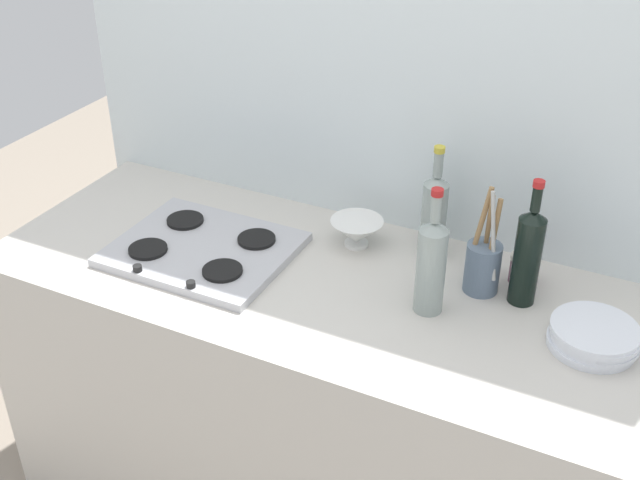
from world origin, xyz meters
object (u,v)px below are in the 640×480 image
stovetop_hob (203,249)px  utensil_crock (483,264)px  wine_bottle_mid_right (528,255)px  wine_bottle_leftmost (434,213)px  wine_bottle_mid_left (432,263)px  condiment_jar_front (522,268)px  plate_stack (594,336)px  mixing_bowl (357,232)px

stovetop_hob → utensil_crock: 0.76m
wine_bottle_mid_right → utensil_crock: (-0.10, 0.00, -0.06)m
wine_bottle_leftmost → wine_bottle_mid_left: bearing=-72.2°
wine_bottle_leftmost → condiment_jar_front: size_ratio=4.05×
wine_bottle_mid_left → utensil_crock: wine_bottle_mid_left is taller
stovetop_hob → utensil_crock: bearing=12.9°
wine_bottle_mid_left → stovetop_hob: bearing=-177.1°
wine_bottle_mid_left → wine_bottle_mid_right: (0.20, 0.13, 0.00)m
wine_bottle_mid_left → wine_bottle_mid_right: wine_bottle_mid_right is taller
wine_bottle_mid_right → condiment_jar_front: wine_bottle_mid_right is taller
plate_stack → wine_bottle_mid_right: bearing=150.6°
utensil_crock → wine_bottle_mid_right: bearing=-0.4°
condiment_jar_front → wine_bottle_leftmost: bearing=173.9°
wine_bottle_leftmost → wine_bottle_mid_right: 0.30m
wine_bottle_mid_left → wine_bottle_mid_right: bearing=34.3°
wine_bottle_leftmost → condiment_jar_front: bearing=-6.1°
wine_bottle_mid_right → utensil_crock: size_ratio=1.17×
plate_stack → wine_bottle_leftmost: wine_bottle_leftmost is taller
stovetop_hob → utensil_crock: (0.73, 0.17, 0.06)m
stovetop_hob → condiment_jar_front: (0.82, 0.25, 0.03)m
wine_bottle_leftmost → wine_bottle_mid_left: wine_bottle_mid_left is taller
plate_stack → wine_bottle_mid_right: 0.25m
plate_stack → wine_bottle_mid_left: wine_bottle_mid_left is taller
condiment_jar_front → mixing_bowl: bearing=-176.9°
plate_stack → condiment_jar_front: size_ratio=2.64×
plate_stack → wine_bottle_leftmost: bearing=154.9°
wine_bottle_mid_right → mixing_bowl: wine_bottle_mid_right is taller
wine_bottle_mid_right → wine_bottle_mid_left: bearing=-145.7°
stovetop_hob → wine_bottle_mid_left: 0.65m
wine_bottle_leftmost → utensil_crock: (0.17, -0.11, -0.05)m
plate_stack → wine_bottle_leftmost: size_ratio=0.65×
mixing_bowl → wine_bottle_mid_left: bearing=-34.7°
plate_stack → utensil_crock: (-0.30, 0.11, 0.05)m
stovetop_hob → mixing_bowl: bearing=32.2°
plate_stack → wine_bottle_mid_left: (-0.39, -0.03, 0.10)m
plate_stack → wine_bottle_mid_right: size_ratio=0.62×
stovetop_hob → wine_bottle_mid_left: size_ratio=1.42×
stovetop_hob → wine_bottle_leftmost: (0.56, 0.28, 0.11)m
stovetop_hob → wine_bottle_mid_left: bearing=2.9°
wine_bottle_leftmost → plate_stack: bearing=-25.1°
wine_bottle_mid_right → utensil_crock: wine_bottle_mid_right is taller
utensil_crock → condiment_jar_front: size_ratio=3.63×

